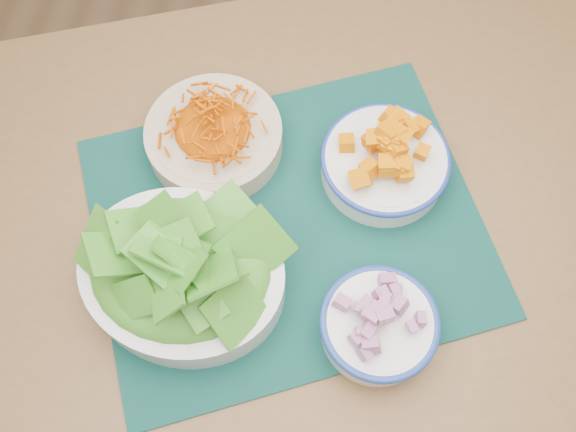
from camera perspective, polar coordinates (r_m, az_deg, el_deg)
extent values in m
plane|color=olive|center=(1.63, -10.44, -17.48)|extent=(4.00, 4.00, 0.00)
cube|color=brown|center=(0.95, 2.85, -0.05)|extent=(1.47, 1.23, 0.04)
cylinder|color=brown|center=(1.50, -22.98, 1.73)|extent=(0.06, 0.06, 0.71)
cylinder|color=brown|center=(1.60, 19.30, 9.89)|extent=(0.06, 0.06, 0.71)
cube|color=black|center=(0.92, 0.00, -0.84)|extent=(0.67, 0.62, 0.00)
cylinder|color=#C4B092|center=(0.96, -6.56, 6.91)|extent=(0.22, 0.22, 0.05)
ellipsoid|color=#D05700|center=(0.93, -6.80, 8.14)|extent=(0.18, 0.18, 0.03)
cylinder|color=silver|center=(0.94, 8.53, 4.53)|extent=(0.24, 0.24, 0.05)
torus|color=navy|center=(0.93, 8.68, 5.09)|extent=(0.19, 0.19, 0.01)
ellipsoid|color=orange|center=(0.90, 8.91, 5.91)|extent=(0.16, 0.16, 0.04)
ellipsoid|color=#267417|center=(0.81, -9.90, -3.77)|extent=(0.24, 0.20, 0.07)
cylinder|color=white|center=(0.85, 7.99, -9.73)|extent=(0.16, 0.16, 0.05)
torus|color=navy|center=(0.83, 8.18, -9.35)|extent=(0.15, 0.15, 0.01)
ellipsoid|color=#780A4C|center=(0.81, 8.36, -8.98)|extent=(0.13, 0.13, 0.03)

